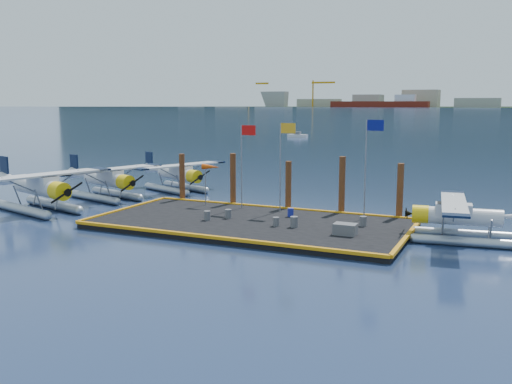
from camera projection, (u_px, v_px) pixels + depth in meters
ground at (251, 227)px, 37.03m from camera, size 4000.00×4000.00×0.00m
dock at (251, 224)px, 37.00m from camera, size 20.00×10.00×0.40m
dock_bumpers at (251, 219)px, 36.95m from camera, size 20.25×10.25×0.18m
seaplane_a at (40, 190)px, 41.70m from camera, size 9.94×10.68×3.81m
seaplane_b at (108, 182)px, 47.12m from camera, size 9.07×9.74×3.47m
seaplane_c at (178, 176)px, 51.33m from camera, size 8.66×9.15×3.32m
seaplane_d at (460, 219)px, 32.85m from camera, size 7.97×8.80×3.11m
drum_0 at (228, 214)px, 37.74m from camera, size 0.42×0.42×0.60m
drum_1 at (294, 222)px, 35.05m from camera, size 0.47×0.47×0.67m
drum_2 at (276, 222)px, 35.37m from camera, size 0.40×0.40×0.56m
drum_3 at (207, 216)px, 37.15m from camera, size 0.43×0.43×0.61m
drum_4 at (363, 221)px, 35.36m from camera, size 0.44×0.44×0.62m
drum_5 at (291, 212)px, 38.30m from camera, size 0.40×0.40×0.57m
crate at (345, 229)px, 33.07m from camera, size 1.31×0.88×0.66m
flagpole_red at (244, 153)px, 40.69m from camera, size 1.14×0.08×6.00m
flagpole_yellow at (283, 153)px, 39.45m from camera, size 1.14×0.08×6.20m
flagpole_blue at (369, 154)px, 36.98m from camera, size 1.14×0.08×6.50m
windsock at (211, 168)px, 41.99m from camera, size 1.40×0.44×3.12m
piling_0 at (182, 179)px, 45.04m from camera, size 0.44×0.44×4.00m
piling_1 at (233, 181)px, 43.19m from camera, size 0.44×0.44×4.20m
piling_2 at (288, 187)px, 41.38m from camera, size 0.44×0.44×3.80m
piling_3 at (342, 187)px, 39.71m from camera, size 0.44×0.44×4.30m
piling_4 at (400, 193)px, 38.11m from camera, size 0.44×0.44×4.00m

